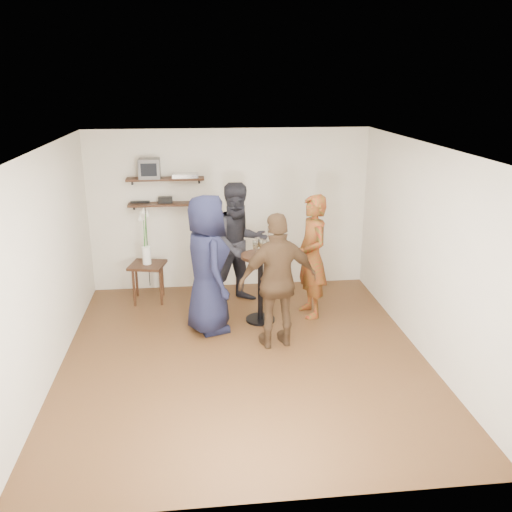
{
  "coord_description": "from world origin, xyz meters",
  "views": [
    {
      "loc": [
        -0.52,
        -6.08,
        3.33
      ],
      "look_at": [
        0.2,
        0.4,
        1.19
      ],
      "focal_mm": 38.0,
      "sensor_mm": 36.0,
      "label": 1
    }
  ],
  "objects": [
    {
      "name": "shelf_lower",
      "position": [
        -1.0,
        2.38,
        1.45
      ],
      "size": [
        1.2,
        0.25,
        0.04
      ],
      "primitive_type": "cube",
      "color": "black",
      "rests_on": "room"
    },
    {
      "name": "radio",
      "position": [
        -1.02,
        2.38,
        1.52
      ],
      "size": [
        0.22,
        0.1,
        0.1
      ],
      "primitive_type": "cube",
      "color": "black",
      "rests_on": "shelf_lower"
    },
    {
      "name": "wine_glass_bl",
      "position": [
        0.29,
        1.09,
        1.15
      ],
      "size": [
        0.07,
        0.07,
        0.22
      ],
      "color": "silver",
      "rests_on": "drinks_table"
    },
    {
      "name": "room",
      "position": [
        0.0,
        0.0,
        1.3
      ],
      "size": [
        4.58,
        5.08,
        2.68
      ],
      "color": "#3E2014",
      "rests_on": "ground"
    },
    {
      "name": "dvd_deck",
      "position": [
        -0.69,
        2.38,
        1.9
      ],
      "size": [
        0.4,
        0.24,
        0.06
      ],
      "primitive_type": "cube",
      "color": "silver",
      "rests_on": "shelf_upper"
    },
    {
      "name": "person_plaid",
      "position": [
        1.09,
        1.17,
        0.9
      ],
      "size": [
        0.54,
        0.72,
        1.8
      ],
      "primitive_type": "imported",
      "rotation": [
        0.0,
        0.0,
        -1.39
      ],
      "color": "#AE1613",
      "rests_on": "room"
    },
    {
      "name": "drinks_table",
      "position": [
        0.33,
        1.03,
        0.64
      ],
      "size": [
        0.55,
        0.55,
        1.0
      ],
      "color": "black",
      "rests_on": "room"
    },
    {
      "name": "wine_glass_br",
      "position": [
        0.35,
        1.05,
        1.14
      ],
      "size": [
        0.07,
        0.07,
        0.21
      ],
      "color": "silver",
      "rests_on": "drinks_table"
    },
    {
      "name": "person_dark",
      "position": [
        0.09,
        1.76,
        0.94
      ],
      "size": [
        1.09,
        0.96,
        1.88
      ],
      "primitive_type": "imported",
      "rotation": [
        0.0,
        0.0,
        0.32
      ],
      "color": "black",
      "rests_on": "room"
    },
    {
      "name": "wine_glass_fr",
      "position": [
        0.39,
        0.99,
        1.14
      ],
      "size": [
        0.07,
        0.07,
        0.21
      ],
      "color": "silver",
      "rests_on": "drinks_table"
    },
    {
      "name": "person_navy",
      "position": [
        -0.42,
        0.83,
        0.95
      ],
      "size": [
        0.83,
        1.06,
        1.9
      ],
      "primitive_type": "imported",
      "rotation": [
        0.0,
        0.0,
        1.84
      ],
      "color": "black",
      "rests_on": "room"
    },
    {
      "name": "shelf_upper",
      "position": [
        -1.0,
        2.38,
        1.85
      ],
      "size": [
        1.2,
        0.25,
        0.04
      ],
      "primitive_type": "cube",
      "color": "black",
      "rests_on": "room"
    },
    {
      "name": "side_table",
      "position": [
        -1.32,
        1.96,
        0.51
      ],
      "size": [
        0.61,
        0.61,
        0.61
      ],
      "rotation": [
        0.0,
        0.0,
        -0.22
      ],
      "color": "black",
      "rests_on": "room"
    },
    {
      "name": "wine_glass_fl",
      "position": [
        0.26,
        1.0,
        1.15
      ],
      "size": [
        0.07,
        0.07,
        0.22
      ],
      "color": "silver",
      "rests_on": "drinks_table"
    },
    {
      "name": "vase_lilies",
      "position": [
        -1.32,
        1.96,
        0.9
      ],
      "size": [
        0.19,
        0.19,
        0.92
      ],
      "rotation": [
        0.0,
        0.0,
        -0.22
      ],
      "color": "white",
      "rests_on": "side_table"
    },
    {
      "name": "power_strip",
      "position": [
        -1.41,
        2.42,
        1.48
      ],
      "size": [
        0.3,
        0.05,
        0.03
      ],
      "primitive_type": "cube",
      "color": "black",
      "rests_on": "shelf_lower"
    },
    {
      "name": "person_brown",
      "position": [
        0.47,
        0.27,
        0.89
      ],
      "size": [
        1.1,
        0.61,
        1.77
      ],
      "primitive_type": "imported",
      "rotation": [
        0.0,
        0.0,
        3.32
      ],
      "color": "#442F1D",
      "rests_on": "room"
    },
    {
      "name": "crt_monitor",
      "position": [
        -1.23,
        2.38,
        2.02
      ],
      "size": [
        0.32,
        0.3,
        0.3
      ],
      "primitive_type": "cube",
      "color": "#59595B",
      "rests_on": "shelf_upper"
    }
  ]
}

